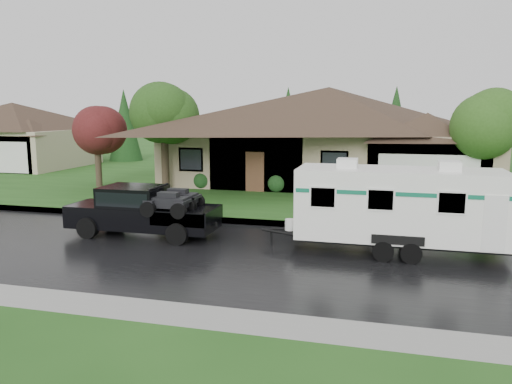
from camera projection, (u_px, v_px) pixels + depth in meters
The scene contains 12 objects.
ground at pixel (224, 237), 17.55m from camera, with size 140.00×140.00×0.00m, color #214E18.
road at pixel (204, 253), 15.64m from camera, with size 140.00×8.00×0.01m, color black.
curb at pixel (242, 221), 19.69m from camera, with size 140.00×0.50×0.15m, color gray.
lawn at pixel (297, 179), 31.86m from camera, with size 140.00×26.00×0.15m, color #214E18.
house_main at pixel (333, 124), 29.61m from camera, with size 19.44×10.80×6.90m.
house_far at pixel (15, 129), 37.61m from camera, with size 10.80×8.64×5.80m.
tree_left_green at pixel (164, 115), 26.41m from camera, with size 3.50×3.50×5.79m.
tree_red at pixel (97, 130), 27.58m from camera, with size 2.77×2.77×4.58m.
tree_right_green at pixel (488, 124), 23.41m from camera, with size 3.16×3.16×5.23m.
shrub_row at pixel (317, 184), 25.83m from camera, with size 13.60×1.00×1.00m.
pickup_truck at pixel (140, 209), 17.68m from camera, with size 5.30×2.01×1.77m.
travel_trailer at pixel (398, 204), 15.40m from camera, with size 6.53×2.30×2.93m.
Camera 1 is at (5.38, -16.22, 4.45)m, focal length 35.00 mm.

